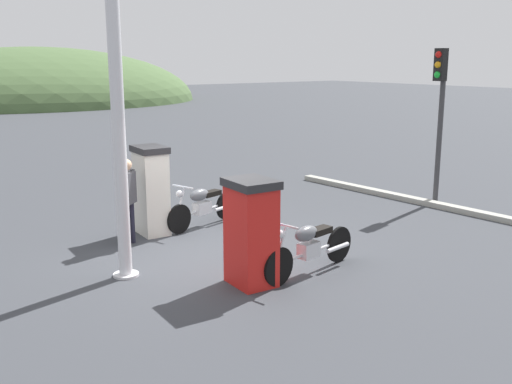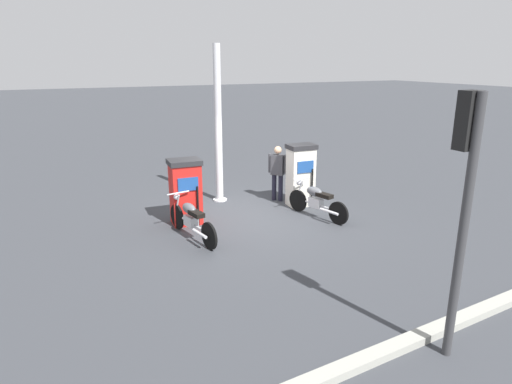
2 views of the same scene
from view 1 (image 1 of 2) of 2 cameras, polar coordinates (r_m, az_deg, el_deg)
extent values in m
plane|color=#383A3F|center=(10.50, -4.41, -5.79)|extent=(120.00, 120.00, 0.00)
cube|color=red|center=(8.82, -0.47, -4.30)|extent=(0.60, 0.74, 1.49)
cube|color=#1E478C|center=(8.88, 1.14, -1.97)|extent=(0.06, 0.49, 0.32)
cube|color=#262628|center=(8.62, -0.47, 0.84)|extent=(0.66, 0.81, 0.12)
cylinder|color=black|center=(9.23, 0.58, -4.98)|extent=(0.05, 0.05, 0.97)
cube|color=silver|center=(11.54, -10.04, -0.15)|extent=(0.53, 0.71, 1.60)
cube|color=#1E478C|center=(11.57, -8.92, 1.70)|extent=(0.06, 0.48, 0.32)
cube|color=#262628|center=(11.38, -10.20, 4.07)|extent=(0.58, 0.78, 0.12)
cylinder|color=black|center=(11.89, -9.07, -0.92)|extent=(0.05, 0.05, 1.04)
cylinder|color=black|center=(8.88, 2.19, -7.22)|extent=(0.60, 0.16, 0.60)
cylinder|color=black|center=(10.00, 7.99, -5.02)|extent=(0.60, 0.16, 0.60)
cube|color=silver|center=(9.36, 5.09, -5.56)|extent=(0.39, 0.26, 0.24)
cylinder|color=silver|center=(9.41, 5.28, -5.77)|extent=(1.13, 0.24, 0.05)
ellipsoid|color=#595B60|center=(9.22, 4.85, -4.00)|extent=(0.51, 0.30, 0.24)
cube|color=black|center=(9.49, 6.15, -3.74)|extent=(0.47, 0.27, 0.10)
cylinder|color=silver|center=(8.81, 2.38, -5.32)|extent=(0.26, 0.08, 0.57)
cylinder|color=silver|center=(8.77, 2.75, -3.21)|extent=(0.13, 0.56, 0.04)
sphere|color=silver|center=(8.73, 2.31, -4.10)|extent=(0.16, 0.16, 0.14)
cylinder|color=silver|center=(9.77, 7.88, -5.32)|extent=(0.55, 0.16, 0.07)
cylinder|color=black|center=(11.57, -7.40, -2.61)|extent=(0.58, 0.21, 0.58)
cylinder|color=black|center=(12.52, -2.88, -1.33)|extent=(0.58, 0.21, 0.58)
cube|color=silver|center=(11.98, -5.22, -1.53)|extent=(0.40, 0.29, 0.24)
cylinder|color=silver|center=(12.02, -5.05, -1.71)|extent=(1.01, 0.31, 0.05)
ellipsoid|color=#595B60|center=(11.86, -5.48, -0.28)|extent=(0.52, 0.34, 0.24)
cube|color=black|center=(12.11, -4.36, -0.14)|extent=(0.48, 0.31, 0.10)
cylinder|color=silver|center=(11.52, -7.30, -1.13)|extent=(0.26, 0.11, 0.57)
cylinder|color=silver|center=(11.50, -7.06, 0.49)|extent=(0.18, 0.55, 0.04)
sphere|color=silver|center=(11.46, -7.40, -0.17)|extent=(0.17, 0.17, 0.14)
cylinder|color=silver|center=(12.30, -3.08, -1.50)|extent=(0.55, 0.21, 0.07)
cylinder|color=#1E1E2D|center=(11.14, -11.93, -2.89)|extent=(0.18, 0.18, 0.77)
cylinder|color=#1E1E2D|center=(10.97, -12.39, -3.16)|extent=(0.18, 0.18, 0.77)
cube|color=#3F3F44|center=(10.89, -12.32, 0.37)|extent=(0.41, 0.38, 0.57)
cylinder|color=#3F3F44|center=(11.10, -11.77, 0.77)|extent=(0.13, 0.13, 0.54)
cylinder|color=#3F3F44|center=(10.68, -12.91, 0.25)|extent=(0.13, 0.13, 0.54)
sphere|color=tan|center=(10.81, -12.43, 2.56)|extent=(0.30, 0.30, 0.21)
cylinder|color=#38383A|center=(14.37, 17.32, 5.96)|extent=(0.12, 0.12, 3.56)
cube|color=black|center=(14.17, 17.37, 11.63)|extent=(0.21, 0.24, 0.72)
sphere|color=red|center=(14.09, 17.19, 12.53)|extent=(0.15, 0.15, 0.15)
sphere|color=orange|center=(14.09, 17.13, 11.64)|extent=(0.15, 0.15, 0.15)
sphere|color=green|center=(14.09, 17.07, 10.75)|extent=(0.15, 0.15, 0.15)
cylinder|color=silver|center=(9.08, -13.05, 5.02)|extent=(0.20, 0.20, 4.33)
cylinder|color=silver|center=(9.59, -12.41, -7.77)|extent=(0.40, 0.40, 0.04)
cube|color=#9E9E93|center=(14.35, 15.92, -0.95)|extent=(0.73, 7.72, 0.12)
ellipsoid|color=#476038|center=(50.28, -20.26, 8.14)|extent=(25.37, 21.04, 8.51)
camera|label=2|loc=(15.60, 40.68, 11.85)|focal=31.50mm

